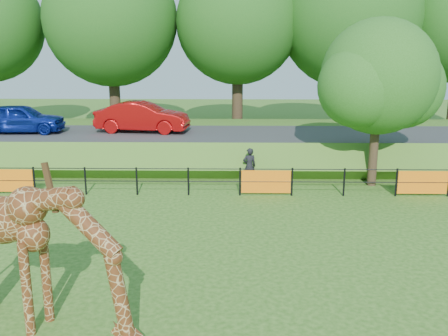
# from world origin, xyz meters

# --- Properties ---
(ground) EXTENTS (90.00, 90.00, 0.00)m
(ground) POSITION_xyz_m (0.00, 0.00, 0.00)
(ground) COLOR #2A5715
(ground) RESTS_ON ground
(giraffe) EXTENTS (4.37, 2.19, 3.11)m
(giraffe) POSITION_xyz_m (-2.09, -1.49, 1.55)
(giraffe) COLOR #5D2D13
(giraffe) RESTS_ON ground
(perimeter_fence) EXTENTS (28.07, 0.10, 1.10)m
(perimeter_fence) POSITION_xyz_m (0.00, 8.00, 0.55)
(perimeter_fence) COLOR black
(perimeter_fence) RESTS_ON ground
(embankment) EXTENTS (40.00, 9.00, 1.30)m
(embankment) POSITION_xyz_m (0.00, 15.50, 0.65)
(embankment) COLOR #2A5715
(embankment) RESTS_ON ground
(road) EXTENTS (40.00, 5.00, 0.12)m
(road) POSITION_xyz_m (0.00, 14.00, 1.36)
(road) COLOR #323235
(road) RESTS_ON embankment
(car_blue) EXTENTS (4.33, 1.91, 1.45)m
(car_blue) POSITION_xyz_m (-8.87, 13.97, 2.15)
(car_blue) COLOR #142AA5
(car_blue) RESTS_ON road
(car_red) EXTENTS (4.78, 2.13, 1.52)m
(car_red) POSITION_xyz_m (-2.85, 14.35, 2.18)
(car_red) COLOR #B00C0C
(car_red) RESTS_ON road
(visitor) EXTENTS (0.62, 0.47, 1.53)m
(visitor) POSITION_xyz_m (2.41, 9.73, 0.76)
(visitor) COLOR black
(visitor) RESTS_ON ground
(tree_east) EXTENTS (5.40, 4.71, 6.76)m
(tree_east) POSITION_xyz_m (7.60, 9.63, 4.28)
(tree_east) COLOR #342217
(tree_east) RESTS_ON ground
(bg_tree_line) EXTENTS (37.30, 8.80, 11.82)m
(bg_tree_line) POSITION_xyz_m (1.89, 22.00, 7.19)
(bg_tree_line) COLOR #342217
(bg_tree_line) RESTS_ON ground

